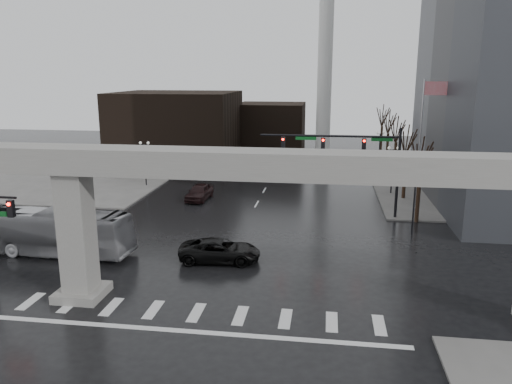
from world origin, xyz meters
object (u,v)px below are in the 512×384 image
signal_mast_arm (354,152)px  pickup_truck (220,251)px  far_car (199,192)px  city_bus (51,232)px

signal_mast_arm → pickup_truck: size_ratio=2.20×
pickup_truck → far_car: size_ratio=1.16×
pickup_truck → city_bus: bearing=86.6°
city_bus → far_car: size_ratio=2.48×
signal_mast_arm → pickup_truck: signal_mast_arm is taller
pickup_truck → far_car: 17.24m
signal_mast_arm → pickup_truck: (-9.32, -12.25, -5.06)m
signal_mast_arm → city_bus: signal_mast_arm is taller
signal_mast_arm → far_car: 16.29m
signal_mast_arm → pickup_truck: 16.21m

